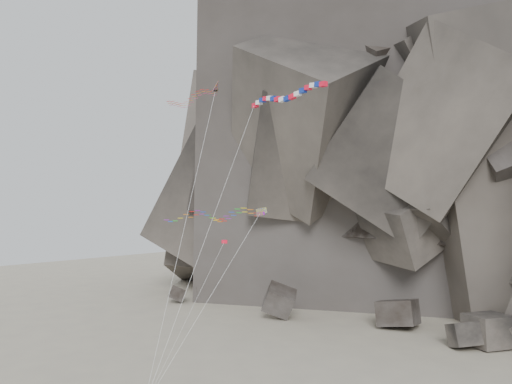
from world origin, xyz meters
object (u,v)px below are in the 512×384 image
Objects in this scene: parafoil_kite at (208,215)px; pennant_kite at (214,263)px; banner_kite at (285,97)px; delta_kite at (188,99)px.

parafoil_kite reaches higher than pennant_kite.
banner_kite is at bearing 17.21° from parafoil_kite.
delta_kite is 1.10× the size of banner_kite.
banner_kite reaches higher than pennant_kite.
banner_kite is (15.33, -0.46, -1.95)m from delta_kite.
delta_kite is at bearing -166.31° from banner_kite.
delta_kite is 15.46m from banner_kite.
delta_kite is at bearing -177.63° from parafoil_kite.
banner_kite is 16.80m from parafoil_kite.
parafoil_kite is at bearing -161.97° from banner_kite.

